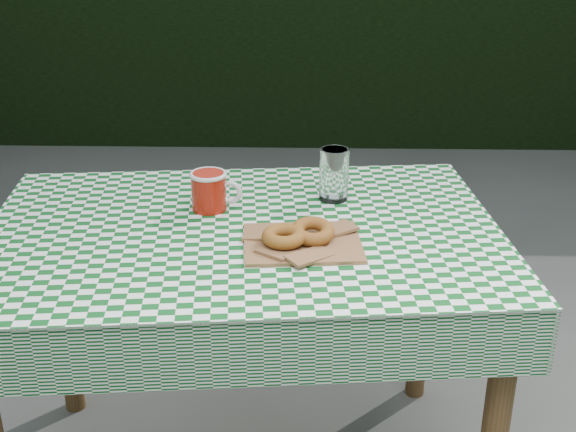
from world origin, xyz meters
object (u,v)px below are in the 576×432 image
(coffee_mug, at_px, (209,191))
(table, at_px, (247,363))
(paper_bag, at_px, (302,242))
(drinking_glass, at_px, (334,174))

(coffee_mug, bearing_deg, table, -44.90)
(paper_bag, height_order, drinking_glass, drinking_glass)
(coffee_mug, distance_m, drinking_glass, 0.32)
(table, distance_m, paper_bag, 0.42)
(drinking_glass, bearing_deg, paper_bag, -105.94)
(table, bearing_deg, drinking_glass, 35.68)
(paper_bag, distance_m, drinking_glass, 0.29)
(table, xyz_separation_m, paper_bag, (0.14, -0.08, 0.39))
(coffee_mug, xyz_separation_m, drinking_glass, (0.31, 0.08, 0.02))
(coffee_mug, bearing_deg, paper_bag, -33.86)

